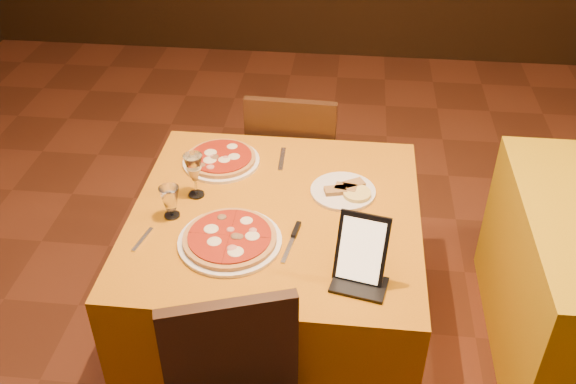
# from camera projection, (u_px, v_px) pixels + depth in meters

# --- Properties ---
(main_table) EXTENTS (1.10, 1.10, 0.75)m
(main_table) POSITION_uv_depth(u_px,v_px,m) (277.00, 283.00, 2.67)
(main_table) COLOR #C2720C
(main_table) RESTS_ON floor
(chair_main_far) EXTENTS (0.40, 0.40, 0.91)m
(chair_main_far) POSITION_uv_depth(u_px,v_px,m) (295.00, 163.00, 3.26)
(chair_main_far) COLOR black
(chair_main_far) RESTS_ON floor
(pizza_near) EXTENTS (0.37, 0.37, 0.03)m
(pizza_near) POSITION_uv_depth(u_px,v_px,m) (230.00, 240.00, 2.29)
(pizza_near) COLOR white
(pizza_near) RESTS_ON main_table
(pizza_far) EXTENTS (0.33, 0.33, 0.03)m
(pizza_far) POSITION_uv_depth(u_px,v_px,m) (221.00, 160.00, 2.72)
(pizza_far) COLOR white
(pizza_far) RESTS_ON main_table
(cutlet_dish) EXTENTS (0.26, 0.26, 0.03)m
(cutlet_dish) POSITION_uv_depth(u_px,v_px,m) (343.00, 190.00, 2.54)
(cutlet_dish) COLOR white
(cutlet_dish) RESTS_ON main_table
(wine_glass) EXTENTS (0.08, 0.08, 0.19)m
(wine_glass) POSITION_uv_depth(u_px,v_px,m) (194.00, 175.00, 2.48)
(wine_glass) COLOR #F4DC8B
(wine_glass) RESTS_ON main_table
(water_glass) EXTENTS (0.07, 0.07, 0.13)m
(water_glass) POSITION_uv_depth(u_px,v_px,m) (170.00, 202.00, 2.39)
(water_glass) COLOR white
(water_glass) RESTS_ON main_table
(tablet) EXTENTS (0.18, 0.13, 0.23)m
(tablet) POSITION_uv_depth(u_px,v_px,m) (362.00, 249.00, 2.09)
(tablet) COLOR black
(tablet) RESTS_ON main_table
(knife) EXTENTS (0.05, 0.20, 0.01)m
(knife) POSITION_uv_depth(u_px,v_px,m) (290.00, 245.00, 2.29)
(knife) COLOR #B6B8BD
(knife) RESTS_ON main_table
(fork_near) EXTENTS (0.05, 0.14, 0.01)m
(fork_near) POSITION_uv_depth(u_px,v_px,m) (143.00, 239.00, 2.31)
(fork_near) COLOR #A9A8AF
(fork_near) RESTS_ON main_table
(fork_far) EXTENTS (0.03, 0.18, 0.01)m
(fork_far) POSITION_uv_depth(u_px,v_px,m) (282.00, 159.00, 2.75)
(fork_far) COLOR silver
(fork_far) RESTS_ON main_table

